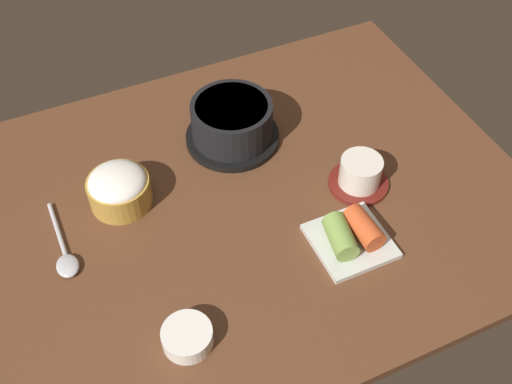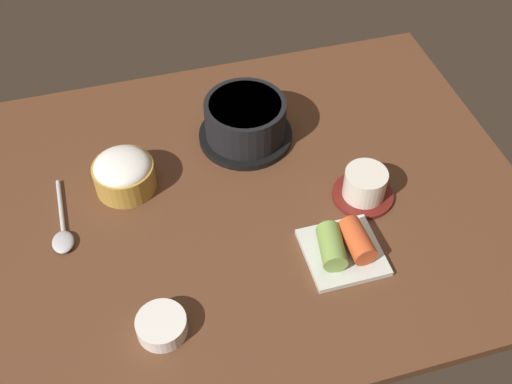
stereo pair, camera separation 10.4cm
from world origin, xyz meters
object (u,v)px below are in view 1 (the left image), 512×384
at_px(kimchi_plate, 351,236).
at_px(side_bowl_near, 187,336).
at_px(stone_pot, 232,123).
at_px(tea_cup_with_saucer, 360,174).
at_px(spoon, 65,256).
at_px(rice_bowl, 119,188).

bearing_deg(kimchi_plate, side_bowl_near, -169.35).
distance_m(stone_pot, tea_cup_with_saucer, 0.26).
bearing_deg(spoon, side_bowl_near, -59.63).
relative_size(stone_pot, side_bowl_near, 2.37).
height_order(tea_cup_with_saucer, kimchi_plate, tea_cup_with_saucer).
distance_m(kimchi_plate, side_bowl_near, 0.31).
relative_size(stone_pot, rice_bowl, 1.66).
xyz_separation_m(rice_bowl, spoon, (-0.12, -0.08, -0.03)).
xyz_separation_m(rice_bowl, tea_cup_with_saucer, (0.40, -0.14, -0.01)).
bearing_deg(spoon, tea_cup_with_saucer, -6.30).
bearing_deg(side_bowl_near, rice_bowl, 92.33).
bearing_deg(kimchi_plate, stone_pot, 104.77).
xyz_separation_m(side_bowl_near, spoon, (-0.13, 0.22, -0.01)).
height_order(tea_cup_with_saucer, side_bowl_near, tea_cup_with_saucer).
height_order(rice_bowl, side_bowl_near, rice_bowl).
xyz_separation_m(kimchi_plate, side_bowl_near, (-0.31, -0.06, -0.00)).
xyz_separation_m(tea_cup_with_saucer, side_bowl_near, (-0.39, -0.16, -0.01)).
height_order(rice_bowl, kimchi_plate, rice_bowl).
relative_size(rice_bowl, side_bowl_near, 1.43).
xyz_separation_m(stone_pot, tea_cup_with_saucer, (0.16, -0.20, -0.02)).
distance_m(side_bowl_near, spoon, 0.26).
bearing_deg(side_bowl_near, spoon, 120.37).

